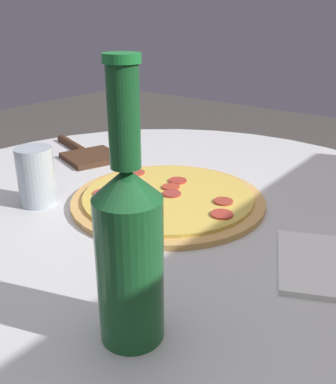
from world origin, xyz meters
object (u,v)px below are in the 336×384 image
at_px(pizza, 168,198).
at_px(beer_bottle, 129,247).
at_px(pizza_paddle, 85,153).
at_px(drinking_glass, 36,176).

distance_m(pizza, beer_bottle, 0.36).
bearing_deg(pizza_paddle, beer_bottle, 160.59).
distance_m(pizza, pizza_paddle, 0.33).
bearing_deg(pizza, beer_bottle, 31.56).
bearing_deg(pizza_paddle, pizza, -178.02).
bearing_deg(pizza, drinking_glass, -51.24).
height_order(pizza, beer_bottle, beer_bottle).
bearing_deg(beer_bottle, pizza, -148.44).
distance_m(beer_bottle, drinking_glass, 0.39).
xyz_separation_m(beer_bottle, drinking_glass, (-0.15, -0.36, -0.06)).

